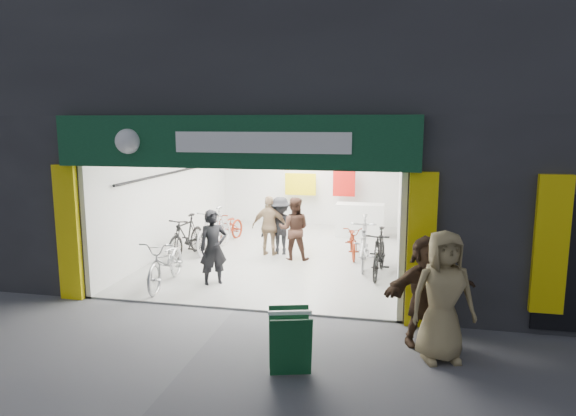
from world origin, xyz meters
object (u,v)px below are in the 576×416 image
(bike_left_front, at_px, (166,262))
(bike_right_front, at_px, (379,253))
(sandwich_board, at_px, (290,340))
(pedestrian_near, at_px, (443,296))

(bike_left_front, xyz_separation_m, bike_right_front, (4.30, 1.62, 0.02))
(sandwich_board, bearing_deg, bike_left_front, 120.29)
(bike_left_front, xyz_separation_m, pedestrian_near, (5.32, -2.29, 0.43))
(bike_right_front, relative_size, sandwich_board, 2.05)
(pedestrian_near, bearing_deg, bike_right_front, 87.87)
(bike_left_front, height_order, bike_right_front, bike_right_front)
(bike_right_front, distance_m, sandwich_board, 4.88)
(bike_left_front, distance_m, bike_right_front, 4.59)
(bike_left_front, distance_m, sandwich_board, 4.55)
(bike_left_front, bearing_deg, sandwich_board, -49.66)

